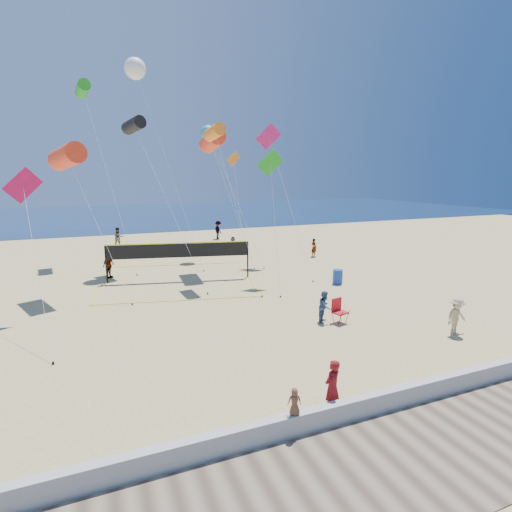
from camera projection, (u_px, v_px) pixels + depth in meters
name	position (u px, v px, depth m)	size (l,w,h in m)	color
ground	(306.00, 370.00, 14.10)	(120.00, 120.00, 0.00)	#D2B876
ocean	(132.00, 214.00, 70.30)	(140.00, 50.00, 0.03)	#102B4F
seawall	(358.00, 407.00, 11.32)	(32.00, 0.30, 0.60)	#B6B6B1
boardwalk	(409.00, 462.00, 9.56)	(32.00, 3.60, 0.03)	#7A6A53
woman	(332.00, 387.00, 11.39)	(0.60, 0.40, 1.65)	maroon
toddler	(295.00, 401.00, 10.41)	(0.36, 0.24, 0.74)	brown
bystander_a	(325.00, 306.00, 18.65)	(0.72, 0.56, 1.49)	navy
bystander_b	(457.00, 316.00, 17.19)	(1.04, 0.60, 1.61)	tan
far_person_0	(109.00, 265.00, 26.58)	(1.02, 0.42, 1.74)	gray
far_person_1	(233.00, 245.00, 35.14)	(1.36, 0.43, 1.47)	gray
far_person_2	(314.00, 248.00, 33.67)	(0.56, 0.37, 1.55)	gray
far_person_3	(118.00, 238.00, 37.90)	(0.93, 0.72, 1.91)	gray
far_person_4	(218.00, 230.00, 43.00)	(1.26, 0.72, 1.95)	gray
camp_chair	(338.00, 309.00, 18.59)	(0.72, 0.85, 1.26)	red
trash_barrel	(338.00, 277.00, 25.26)	(0.61, 0.61, 0.91)	#1940A3
volleyball_net	(179.00, 255.00, 25.94)	(11.02, 10.91, 2.48)	black
kite_0	(67.00, 157.00, 21.96)	(3.79, 5.23, 8.55)	#FA3C1C
kite_1	(134.00, 125.00, 27.92)	(3.52, 9.87, 10.80)	black
kite_2	(215.00, 132.00, 24.44)	(1.75, 5.66, 9.88)	orange
kite_3	(24.00, 192.00, 18.39)	(2.05, 6.59, 7.16)	#C10F4E
kite_4	(271.00, 169.00, 24.82)	(1.95, 4.16, 8.37)	green
kite_5	(270.00, 142.00, 30.14)	(1.82, 7.64, 10.63)	#C81B6B
kite_6	(135.00, 69.00, 27.76)	(4.58, 4.62, 14.79)	white
kite_7	(208.00, 133.00, 32.41)	(2.34, 7.05, 10.77)	teal
kite_8	(83.00, 89.00, 30.40)	(3.14, 8.43, 13.84)	green
kite_9	(234.00, 164.00, 39.92)	(2.36, 7.23, 9.17)	orange
kite_10	(212.00, 141.00, 27.72)	(4.01, 3.01, 9.94)	#FA3C1C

